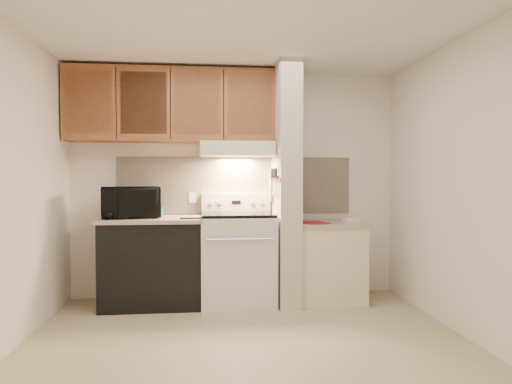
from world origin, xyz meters
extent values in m
plane|color=tan|center=(0.00, 0.00, 0.00)|extent=(3.60, 3.60, 0.00)
plane|color=white|center=(0.00, 0.00, 2.50)|extent=(3.60, 3.60, 0.00)
cube|color=white|center=(0.00, 1.50, 1.25)|extent=(3.60, 2.50, 0.02)
cube|color=white|center=(-1.80, 0.00, 1.25)|extent=(0.02, 3.00, 2.50)
cube|color=white|center=(1.80, 0.00, 1.25)|extent=(0.02, 3.00, 2.50)
cube|color=beige|center=(0.00, 1.49, 1.24)|extent=(2.60, 0.02, 0.63)
cube|color=silver|center=(0.00, 1.16, 0.46)|extent=(0.76, 0.65, 0.92)
cube|color=black|center=(0.00, 0.84, 0.50)|extent=(0.50, 0.01, 0.30)
cylinder|color=silver|center=(0.00, 0.80, 0.72)|extent=(0.65, 0.02, 0.02)
cube|color=black|center=(0.00, 1.16, 0.94)|extent=(0.74, 0.64, 0.03)
cube|color=silver|center=(0.00, 1.44, 1.05)|extent=(0.76, 0.08, 0.20)
cube|color=black|center=(0.00, 1.40, 1.05)|extent=(0.10, 0.01, 0.04)
cylinder|color=silver|center=(-0.28, 1.40, 1.05)|extent=(0.05, 0.02, 0.05)
cylinder|color=silver|center=(-0.18, 1.40, 1.05)|extent=(0.05, 0.02, 0.05)
cylinder|color=silver|center=(0.18, 1.40, 1.05)|extent=(0.05, 0.02, 0.05)
cylinder|color=silver|center=(0.28, 1.40, 1.05)|extent=(0.05, 0.02, 0.05)
cube|color=black|center=(-0.88, 1.17, 0.43)|extent=(1.00, 0.63, 0.87)
cube|color=#B59F8F|center=(-0.88, 1.17, 0.89)|extent=(1.04, 0.67, 0.04)
cube|color=black|center=(-0.48, 0.97, 0.92)|extent=(0.22, 0.08, 0.02)
cylinder|color=#195A57|center=(-0.83, 1.37, 0.96)|extent=(0.09, 0.09, 0.10)
cube|color=beige|center=(-0.48, 1.48, 1.10)|extent=(0.08, 0.01, 0.12)
imported|color=black|center=(-1.10, 1.15, 1.07)|extent=(0.64, 0.50, 0.32)
cube|color=beige|center=(0.51, 1.15, 1.25)|extent=(0.22, 0.70, 2.50)
cube|color=#965734|center=(0.39, 1.15, 1.30)|extent=(0.01, 0.70, 0.04)
cube|color=black|center=(0.39, 1.10, 1.32)|extent=(0.02, 0.42, 0.04)
cube|color=silver|center=(0.38, 0.93, 1.22)|extent=(0.01, 0.03, 0.16)
cylinder|color=black|center=(0.38, 0.95, 1.37)|extent=(0.02, 0.02, 0.10)
cube|color=silver|center=(0.38, 1.01, 1.21)|extent=(0.01, 0.04, 0.18)
cylinder|color=black|center=(0.38, 1.01, 1.37)|extent=(0.02, 0.02, 0.10)
cube|color=silver|center=(0.38, 1.10, 1.20)|extent=(0.01, 0.04, 0.20)
cylinder|color=black|center=(0.38, 1.09, 1.37)|extent=(0.02, 0.02, 0.10)
cube|color=silver|center=(0.38, 1.17, 1.22)|extent=(0.01, 0.04, 0.16)
cylinder|color=black|center=(0.38, 1.19, 1.37)|extent=(0.02, 0.02, 0.10)
cube|color=silver|center=(0.38, 1.26, 1.21)|extent=(0.01, 0.04, 0.18)
cylinder|color=black|center=(0.38, 1.26, 1.37)|extent=(0.02, 0.02, 0.10)
cube|color=gray|center=(0.38, 1.32, 1.19)|extent=(0.03, 0.11, 0.25)
cube|color=beige|center=(0.97, 1.15, 0.40)|extent=(0.70, 0.60, 0.81)
cube|color=#B59F8F|center=(0.97, 1.15, 0.83)|extent=(0.74, 0.64, 0.04)
cube|color=#A51519|center=(0.79, 1.00, 0.85)|extent=(0.29, 0.34, 0.01)
cube|color=white|center=(1.19, 1.05, 0.87)|extent=(0.18, 0.14, 0.04)
cube|color=beige|center=(0.00, 1.28, 1.62)|extent=(0.78, 0.44, 0.15)
cube|color=beige|center=(0.00, 1.07, 1.58)|extent=(0.78, 0.04, 0.06)
cube|color=#965734|center=(-0.69, 1.32, 2.08)|extent=(2.18, 0.33, 0.77)
cube|color=#965734|center=(-1.51, 1.17, 2.08)|extent=(0.46, 0.01, 0.63)
cube|color=black|center=(-1.23, 1.16, 2.08)|extent=(0.01, 0.01, 0.73)
cube|color=#965734|center=(-0.96, 1.17, 2.08)|extent=(0.46, 0.01, 0.63)
cube|color=black|center=(-0.69, 1.16, 2.08)|extent=(0.01, 0.01, 0.73)
cube|color=#965734|center=(-0.42, 1.17, 2.08)|extent=(0.46, 0.01, 0.63)
cube|color=black|center=(-0.14, 1.16, 2.08)|extent=(0.01, 0.01, 0.73)
cube|color=#965734|center=(0.13, 1.17, 2.08)|extent=(0.46, 0.01, 0.63)
camera|label=1|loc=(-0.32, -3.61, 1.32)|focal=32.00mm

